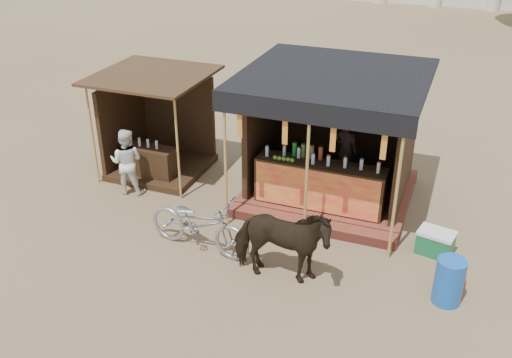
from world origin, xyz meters
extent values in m
plane|color=#846B4C|center=(0.00, 0.00, 0.00)|extent=(120.00, 120.00, 0.00)
cube|color=brown|center=(1.00, 3.50, 0.11)|extent=(3.40, 2.80, 0.22)
cube|color=brown|center=(1.00, 1.95, 0.10)|extent=(3.40, 0.35, 0.20)
cube|color=#332112|center=(1.00, 2.55, 0.69)|extent=(2.60, 0.55, 0.95)
cube|color=#F81D3D|center=(1.00, 2.27, 0.69)|extent=(2.50, 0.02, 0.88)
cube|color=#332112|center=(1.00, 4.75, 1.47)|extent=(3.00, 0.12, 2.50)
cube|color=#332112|center=(-0.50, 3.50, 1.47)|extent=(0.12, 2.50, 2.50)
cube|color=#332112|center=(2.50, 3.50, 1.47)|extent=(0.12, 2.50, 2.50)
cube|color=black|center=(1.00, 3.30, 2.75)|extent=(3.60, 3.60, 0.06)
cube|color=black|center=(1.00, 1.52, 2.57)|extent=(3.60, 0.06, 0.36)
cylinder|color=tan|center=(-0.60, 1.55, 1.38)|extent=(0.06, 0.06, 2.75)
cylinder|color=tan|center=(1.00, 1.55, 1.38)|extent=(0.06, 0.06, 2.75)
cylinder|color=tan|center=(2.60, 1.55, 1.38)|extent=(0.06, 0.06, 2.75)
cube|color=red|center=(-0.30, 1.55, 2.20)|extent=(0.10, 0.02, 0.55)
cube|color=red|center=(0.57, 1.55, 2.20)|extent=(0.10, 0.02, 0.55)
cube|color=red|center=(1.43, 1.55, 2.20)|extent=(0.10, 0.02, 0.55)
cube|color=red|center=(2.30, 1.55, 2.20)|extent=(0.10, 0.02, 0.55)
imported|color=black|center=(1.26, 3.60, 1.00)|extent=(0.65, 0.52, 1.56)
cube|color=#332112|center=(-3.00, 3.20, 0.07)|extent=(2.00, 2.00, 0.15)
cube|color=#332112|center=(-3.00, 4.15, 1.05)|extent=(1.90, 0.10, 2.10)
cube|color=#332112|center=(-3.95, 3.20, 1.05)|extent=(0.10, 1.90, 2.10)
cube|color=#472D19|center=(-3.00, 3.10, 2.35)|extent=(2.40, 2.40, 0.06)
cylinder|color=tan|center=(-4.05, 2.15, 1.18)|extent=(0.05, 0.05, 2.35)
cylinder|color=tan|center=(-1.95, 2.15, 1.18)|extent=(0.05, 0.05, 2.35)
cube|color=#332112|center=(-3.00, 2.70, 0.40)|extent=(1.20, 0.50, 0.80)
imported|color=black|center=(0.97, 0.23, 0.73)|extent=(1.79, 0.94, 1.46)
imported|color=#9D9EA6|center=(-0.72, 0.57, 0.55)|extent=(2.16, 0.96, 1.10)
imported|color=white|center=(-3.14, 2.00, 0.74)|extent=(0.83, 0.71, 1.48)
cylinder|color=#1751AD|center=(3.67, 0.65, 0.40)|extent=(0.61, 0.61, 0.80)
cube|color=maroon|center=(3.75, 1.03, 0.13)|extent=(0.41, 0.41, 0.26)
cube|color=#16653A|center=(3.36, 2.00, 0.20)|extent=(0.69, 0.54, 0.40)
cube|color=white|center=(3.36, 2.00, 0.43)|extent=(0.72, 0.56, 0.06)
camera|label=1|loc=(3.42, -7.29, 6.06)|focal=40.00mm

